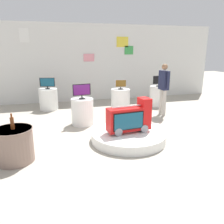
# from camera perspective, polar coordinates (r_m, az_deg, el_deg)

# --- Properties ---
(ground_plane) EXTENTS (30.00, 30.00, 0.00)m
(ground_plane) POSITION_cam_1_polar(r_m,az_deg,el_deg) (5.80, 2.02, -6.88)
(ground_plane) COLOR #A8A091
(back_wall_display) EXTENTS (11.85, 0.13, 3.25)m
(back_wall_display) POSITION_cam_1_polar(r_m,az_deg,el_deg) (10.04, -6.29, 12.18)
(back_wall_display) COLOR silver
(back_wall_display) RESTS_ON ground
(main_display_pedestal) EXTENTS (1.86, 1.86, 0.23)m
(main_display_pedestal) POSITION_cam_1_polar(r_m,az_deg,el_deg) (5.71, 4.17, -6.10)
(main_display_pedestal) COLOR white
(main_display_pedestal) RESTS_ON ground
(novelty_firetruck_tv) EXTENTS (1.11, 0.48, 0.83)m
(novelty_firetruck_tv) POSITION_cam_1_polar(r_m,az_deg,el_deg) (5.56, 4.50, -1.72)
(novelty_firetruck_tv) COLOR gray
(novelty_firetruck_tv) RESTS_ON main_display_pedestal
(display_pedestal_left_rear) EXTENTS (0.66, 0.66, 0.80)m
(display_pedestal_left_rear) POSITION_cam_1_polar(r_m,az_deg,el_deg) (9.25, 11.52, 3.96)
(display_pedestal_left_rear) COLOR white
(display_pedestal_left_rear) RESTS_ON ground
(tv_on_left_rear) EXTENTS (0.50, 0.19, 0.41)m
(tv_on_left_rear) POSITION_cam_1_polar(r_m,az_deg,el_deg) (9.15, 11.74, 7.83)
(tv_on_left_rear) COLOR black
(tv_on_left_rear) RESTS_ON display_pedestal_left_rear
(display_pedestal_center_rear) EXTENTS (0.68, 0.68, 0.80)m
(display_pedestal_center_rear) POSITION_cam_1_polar(r_m,az_deg,el_deg) (8.83, -15.74, 3.13)
(display_pedestal_center_rear) COLOR white
(display_pedestal_center_rear) RESTS_ON ground
(tv_on_center_rear) EXTENTS (0.54, 0.16, 0.40)m
(tv_on_center_rear) POSITION_cam_1_polar(r_m,az_deg,el_deg) (8.71, -16.04, 7.14)
(tv_on_center_rear) COLOR black
(tv_on_center_rear) RESTS_ON display_pedestal_center_rear
(display_pedestal_right_rear) EXTENTS (0.67, 0.67, 0.80)m
(display_pedestal_right_rear) POSITION_cam_1_polar(r_m,az_deg,el_deg) (6.87, -7.47, 0.10)
(display_pedestal_right_rear) COLOR white
(display_pedestal_right_rear) RESTS_ON ground
(tv_on_right_rear) EXTENTS (0.53, 0.18, 0.44)m
(tv_on_right_rear) POSITION_cam_1_polar(r_m,az_deg,el_deg) (6.72, -7.66, 5.43)
(tv_on_right_rear) COLOR black
(tv_on_right_rear) RESTS_ON display_pedestal_right_rear
(display_pedestal_far_right) EXTENTS (0.70, 0.70, 0.80)m
(display_pedestal_far_right) POSITION_cam_1_polar(r_m,az_deg,el_deg) (8.43, 2.14, 3.14)
(display_pedestal_far_right) COLOR white
(display_pedestal_far_right) RESTS_ON ground
(tv_on_far_right) EXTENTS (0.41, 0.19, 0.35)m
(tv_on_far_right) POSITION_cam_1_polar(r_m,az_deg,el_deg) (8.32, 2.19, 7.05)
(tv_on_far_right) COLOR black
(tv_on_far_right) RESTS_ON display_pedestal_far_right
(side_table_round) EXTENTS (0.77, 0.77, 0.70)m
(side_table_round) POSITION_cam_1_polar(r_m,az_deg,el_deg) (5.00, -23.45, -7.61)
(side_table_round) COLOR gray
(side_table_round) RESTS_ON ground
(bottle_on_side_table) EXTENTS (0.07, 0.07, 0.32)m
(bottle_on_side_table) POSITION_cam_1_polar(r_m,az_deg,el_deg) (4.83, -23.92, -2.51)
(bottle_on_side_table) COLOR brown
(bottle_on_side_table) RESTS_ON side_table_round
(shopper_browsing_near_truck) EXTENTS (0.23, 0.56, 1.75)m
(shopper_browsing_near_truck) POSITION_cam_1_polar(r_m,az_deg,el_deg) (7.88, 12.92, 6.55)
(shopper_browsing_near_truck) COLOR #B2ADA3
(shopper_browsing_near_truck) RESTS_ON ground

